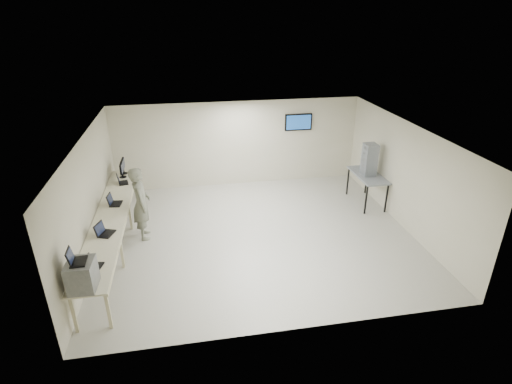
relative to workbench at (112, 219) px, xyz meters
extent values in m
cube|color=#B9B8AC|center=(3.59, 0.00, -0.83)|extent=(8.00, 7.00, 0.01)
cube|color=white|center=(3.59, 0.00, 1.97)|extent=(8.00, 7.00, 0.01)
cube|color=beige|center=(3.59, 3.50, 0.57)|extent=(8.00, 0.01, 2.80)
cube|color=beige|center=(3.59, -3.50, 0.57)|extent=(8.00, 0.01, 2.80)
cube|color=beige|center=(-0.41, 0.00, 0.57)|extent=(0.01, 7.00, 2.80)
cube|color=beige|center=(7.59, 0.00, 0.57)|extent=(0.01, 7.00, 2.80)
cube|color=black|center=(5.59, 3.48, 1.22)|extent=(0.15, 0.04, 0.15)
cube|color=black|center=(5.59, 3.44, 1.22)|extent=(0.90, 0.06, 0.55)
cube|color=navy|center=(5.59, 3.40, 1.22)|extent=(0.82, 0.01, 0.47)
cube|color=beige|center=(-0.01, 0.00, 0.05)|extent=(0.75, 6.00, 0.04)
cube|color=#C4BC95|center=(0.36, 0.00, 0.02)|extent=(0.02, 6.00, 0.06)
cube|color=#C4BC95|center=(-0.31, -2.85, -0.40)|extent=(0.06, 0.06, 0.86)
cube|color=#C4BC95|center=(0.29, -2.85, -0.40)|extent=(0.06, 0.06, 0.86)
cube|color=#C4BC95|center=(-0.31, -0.90, -0.40)|extent=(0.06, 0.06, 0.86)
cube|color=#C4BC95|center=(0.29, -0.90, -0.40)|extent=(0.06, 0.06, 0.86)
cube|color=#C4BC95|center=(-0.31, 0.90, -0.40)|extent=(0.06, 0.06, 0.86)
cube|color=#C4BC95|center=(0.29, 0.90, -0.40)|extent=(0.06, 0.06, 0.86)
cube|color=#C4BC95|center=(-0.31, 2.85, -0.40)|extent=(0.06, 0.06, 0.86)
cube|color=#C4BC95|center=(0.29, 2.85, -0.40)|extent=(0.06, 0.06, 0.86)
cube|color=gray|center=(-0.06, -2.75, 0.35)|extent=(0.48, 0.54, 0.54)
cube|color=black|center=(-0.06, -2.75, 0.63)|extent=(0.26, 0.35, 0.02)
cube|color=black|center=(-0.19, -2.75, 0.76)|extent=(0.08, 0.33, 0.25)
cube|color=black|center=(-0.17, -2.75, 0.76)|extent=(0.06, 0.29, 0.21)
cube|color=black|center=(0.01, -2.15, 0.08)|extent=(0.32, 0.38, 0.02)
cube|color=black|center=(-0.11, -2.15, 0.21)|extent=(0.14, 0.32, 0.24)
cube|color=black|center=(-0.09, -2.15, 0.21)|extent=(0.11, 0.28, 0.20)
cube|color=black|center=(0.04, -0.88, 0.09)|extent=(0.38, 0.44, 0.02)
cube|color=black|center=(-0.10, -0.88, 0.23)|extent=(0.18, 0.36, 0.27)
cube|color=black|center=(-0.08, -0.88, 0.23)|extent=(0.15, 0.31, 0.22)
cube|color=black|center=(0.03, 0.63, 0.08)|extent=(0.31, 0.40, 0.02)
cube|color=black|center=(-0.10, 0.63, 0.23)|extent=(0.11, 0.35, 0.26)
cube|color=black|center=(-0.08, 0.63, 0.23)|extent=(0.09, 0.31, 0.22)
cube|color=black|center=(0.06, 2.00, 0.08)|extent=(0.32, 0.39, 0.02)
cube|color=black|center=(-0.07, 2.00, 0.22)|extent=(0.13, 0.34, 0.25)
cube|color=black|center=(-0.06, 2.00, 0.22)|extent=(0.10, 0.29, 0.21)
cylinder|color=black|center=(-0.01, 2.47, 0.08)|extent=(0.20, 0.20, 0.02)
cube|color=black|center=(-0.01, 2.47, 0.17)|extent=(0.04, 0.03, 0.16)
cube|color=black|center=(-0.01, 2.47, 0.37)|extent=(0.05, 0.46, 0.30)
cube|color=black|center=(0.02, 2.47, 0.37)|extent=(0.00, 0.41, 0.26)
cylinder|color=black|center=(-0.01, 2.75, 0.08)|extent=(0.21, 0.21, 0.02)
cube|color=black|center=(-0.01, 2.75, 0.17)|extent=(0.04, 0.03, 0.16)
cube|color=black|center=(-0.01, 2.75, 0.38)|extent=(0.05, 0.46, 0.31)
cube|color=black|center=(0.02, 2.75, 0.38)|extent=(0.00, 0.42, 0.27)
imported|color=#69735A|center=(0.68, 0.44, 0.14)|extent=(0.54, 0.75, 1.92)
cube|color=slate|center=(7.19, 1.29, 0.09)|extent=(0.73, 1.56, 0.04)
cube|color=black|center=(6.87, 0.61, -0.38)|extent=(0.04, 0.04, 0.90)
cube|color=black|center=(6.87, 1.97, -0.38)|extent=(0.04, 0.04, 0.90)
cube|color=black|center=(7.50, 0.61, -0.38)|extent=(0.04, 0.04, 0.90)
cube|color=black|center=(7.50, 1.97, -0.38)|extent=(0.04, 0.04, 0.90)
cube|color=gray|center=(7.17, 1.29, 0.21)|extent=(0.36, 0.40, 0.19)
cube|color=gray|center=(7.17, 1.29, 0.40)|extent=(0.36, 0.40, 0.19)
cube|color=gray|center=(7.17, 1.29, 0.59)|extent=(0.36, 0.40, 0.19)
cube|color=gray|center=(7.17, 1.29, 0.78)|extent=(0.36, 0.40, 0.19)
cube|color=gray|center=(7.17, 1.29, 0.97)|extent=(0.36, 0.40, 0.19)
camera|label=1|loc=(1.94, -8.97, 4.61)|focal=28.00mm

